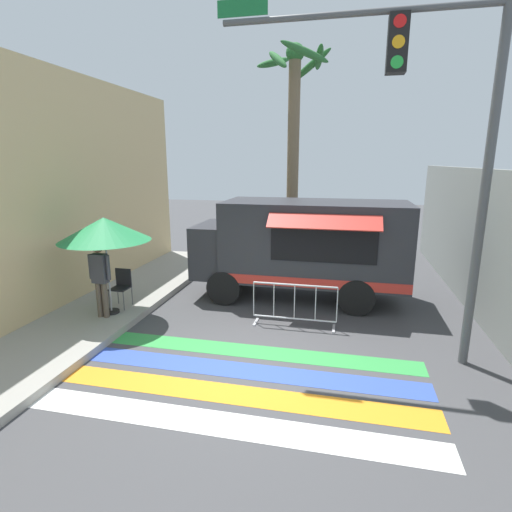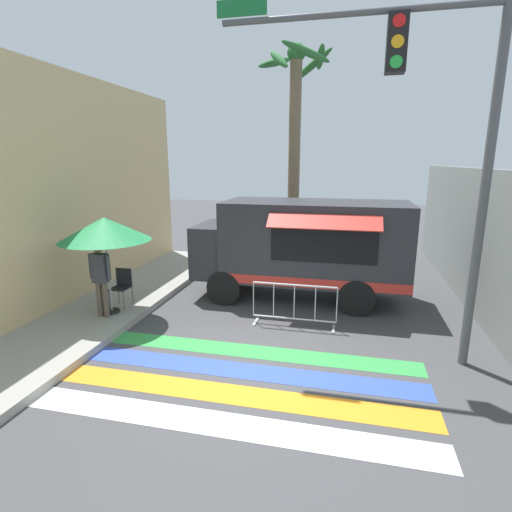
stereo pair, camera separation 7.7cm
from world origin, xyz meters
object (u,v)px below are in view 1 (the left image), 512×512
at_px(traffic_signal_pole, 435,116).
at_px(barricade_front, 294,306).
at_px(palm_tree, 294,127).
at_px(food_truck, 298,244).
at_px(patio_umbrella, 104,230).
at_px(vendor_person, 100,275).
at_px(folding_chair, 122,284).

height_order(traffic_signal_pole, barricade_front, traffic_signal_pole).
distance_m(barricade_front, palm_tree, 7.01).
xyz_separation_m(food_truck, patio_umbrella, (-4.12, -2.51, 0.64)).
height_order(food_truck, barricade_front, food_truck).
xyz_separation_m(patio_umbrella, vendor_person, (-0.04, -0.26, -1.00)).
distance_m(traffic_signal_pole, palm_tree, 7.22).
bearing_deg(palm_tree, food_truck, -79.83).
xyz_separation_m(patio_umbrella, folding_chair, (0.01, 0.51, -1.44)).
distance_m(vendor_person, barricade_front, 4.45).
relative_size(food_truck, patio_umbrella, 2.45).
bearing_deg(traffic_signal_pole, barricade_front, 157.34).
bearing_deg(vendor_person, barricade_front, 17.26).
distance_m(traffic_signal_pole, vendor_person, 7.46).
bearing_deg(vendor_person, food_truck, 40.34).
height_order(food_truck, traffic_signal_pole, traffic_signal_pole).
xyz_separation_m(patio_umbrella, palm_tree, (3.49, 6.02, 2.63)).
height_order(folding_chair, palm_tree, palm_tree).
height_order(vendor_person, barricade_front, vendor_person).
relative_size(patio_umbrella, barricade_front, 1.19).
distance_m(folding_chair, palm_tree, 7.69).
bearing_deg(barricade_front, food_truck, 95.03).
distance_m(traffic_signal_pole, barricade_front, 4.70).
bearing_deg(folding_chair, palm_tree, 36.17).
relative_size(food_truck, vendor_person, 3.19).
bearing_deg(traffic_signal_pole, folding_chair, 171.85).
xyz_separation_m(food_truck, barricade_front, (0.17, -1.96, -1.03)).
distance_m(food_truck, vendor_person, 5.00).
bearing_deg(barricade_front, vendor_person, -169.39).
height_order(food_truck, folding_chair, food_truck).
bearing_deg(barricade_front, palm_tree, 98.34).
bearing_deg(vendor_person, patio_umbrella, 88.72).
relative_size(traffic_signal_pole, patio_umbrella, 2.84).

